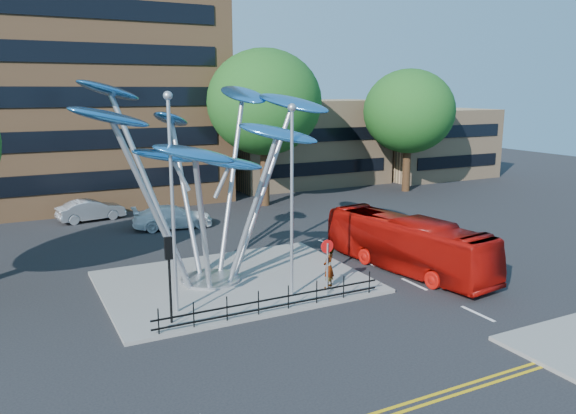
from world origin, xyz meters
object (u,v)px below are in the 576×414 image
tree_right (264,102)px  traffic_light_island (169,262)px  street_lamp_right (292,184)px  pedestrian (329,267)px  parked_car_right (173,217)px  tree_far (409,111)px  red_bus (407,244)px  parked_car_mid (91,210)px  leaf_sculpture (204,138)px  no_entry_sign_island (327,257)px  street_lamp_left (172,185)px

tree_right → traffic_light_island: (-13.00, -19.50, -5.42)m
street_lamp_right → pedestrian: bearing=3.9°
pedestrian → parked_car_right: 15.18m
tree_far → pedestrian: tree_far is taller
red_bus → pedestrian: red_bus is taller
traffic_light_island → parked_car_mid: (-0.08, 20.21, -1.87)m
red_bus → leaf_sculpture: bearing=155.6°
tree_far → parked_car_mid: (-27.08, 0.71, -6.36)m
red_bus → pedestrian: (-5.04, -0.73, -0.26)m
no_entry_sign_island → parked_car_mid: 21.43m
tree_far → traffic_light_island: bearing=-144.2°
tree_far → red_bus: size_ratio=1.09×
leaf_sculpture → pedestrian: bearing=-38.1°
red_bus → parked_car_mid: red_bus is taller
no_entry_sign_island → leaf_sculpture: bearing=134.3°
street_lamp_left → traffic_light_island: 2.96m
street_lamp_left → parked_car_mid: bearing=91.7°
no_entry_sign_island → parked_car_right: size_ratio=0.47×
parked_car_right → red_bus: bearing=-144.5°
tree_right → no_entry_sign_island: bearing=-107.1°
tree_far → pedestrian: (-19.54, -18.87, -5.98)m
tree_far → leaf_sculpture: tree_far is taller
parked_car_mid → pedestrian: bearing=-168.1°
street_lamp_right → traffic_light_island: street_lamp_right is taller
tree_far → red_bus: (-14.51, -18.14, -5.73)m
tree_right → street_lamp_right: (-7.50, -19.00, -2.94)m
street_lamp_left → parked_car_mid: size_ratio=1.94×
traffic_light_island → red_bus: traffic_light_island is taller
street_lamp_left → parked_car_mid: (-0.58, 19.21, -4.61)m
tree_right → parked_car_mid: 14.99m
leaf_sculpture → tree_right: bearing=56.7°
red_bus → pedestrian: 5.10m
tree_right → no_entry_sign_island: size_ratio=4.94×
street_lamp_right → traffic_light_island: 6.05m
street_lamp_left → pedestrian: size_ratio=4.53×
street_lamp_right → no_entry_sign_island: size_ratio=3.39×
pedestrian → street_lamp_left: bearing=-40.6°
street_lamp_right → parked_car_right: bearing=94.1°
parked_car_mid → parked_car_right: parked_car_right is taller
street_lamp_right → parked_car_mid: (-5.58, 19.71, -4.35)m
traffic_light_island → tree_right: bearing=56.3°
street_lamp_right → no_entry_sign_island: bearing=-17.9°
no_entry_sign_island → parked_car_right: bearing=99.5°
street_lamp_left → no_entry_sign_island: (6.50, -0.98, -3.54)m
parked_car_right → pedestrian: bearing=-162.7°
tree_far → parked_car_mid: tree_far is taller
tree_right → parked_car_right: tree_right is taller
parked_car_mid → leaf_sculpture: bearing=-178.6°
tree_far → street_lamp_left: size_ratio=1.23×
pedestrian → traffic_light_island: bearing=-32.8°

